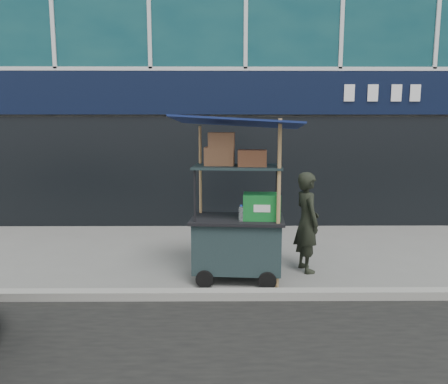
{
  "coord_description": "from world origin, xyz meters",
  "views": [
    {
      "loc": [
        -0.52,
        -5.6,
        2.28
      ],
      "look_at": [
        -0.47,
        1.2,
        1.19
      ],
      "focal_mm": 35.0,
      "sensor_mm": 36.0,
      "label": 1
    }
  ],
  "objects": [
    {
      "name": "vendor_man",
      "position": [
        0.8,
        0.92,
        0.77
      ],
      "size": [
        0.48,
        0.63,
        1.54
      ],
      "primitive_type": "imported",
      "rotation": [
        0.0,
        0.0,
        1.79
      ],
      "color": "black",
      "rests_on": "ground"
    },
    {
      "name": "curb",
      "position": [
        0.0,
        -0.2,
        0.06
      ],
      "size": [
        80.0,
        0.18,
        0.12
      ],
      "primitive_type": "cube",
      "color": "gray",
      "rests_on": "ground"
    },
    {
      "name": "vendor_cart",
      "position": [
        -0.27,
        0.53,
        0.84
      ],
      "size": [
        1.85,
        1.38,
        2.39
      ],
      "rotation": [
        0.0,
        0.0,
        -0.08
      ],
      "color": "#19282B",
      "rests_on": "ground"
    },
    {
      "name": "ground",
      "position": [
        0.0,
        0.0,
        0.0
      ],
      "size": [
        80.0,
        80.0,
        0.0
      ],
      "primitive_type": "plane",
      "color": "slate",
      "rests_on": "ground"
    }
  ]
}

